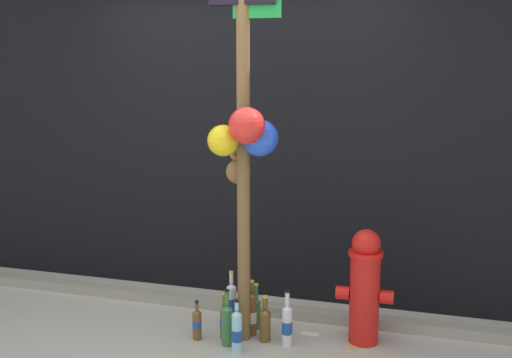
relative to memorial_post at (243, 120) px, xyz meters
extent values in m
cube|color=black|center=(-0.26, 0.97, 0.12)|extent=(10.00, 0.20, 3.33)
cube|color=gray|center=(-0.26, 0.48, -1.51)|extent=(8.00, 0.12, 0.08)
cylinder|color=brown|center=(-0.01, 0.02, -0.27)|extent=(0.09, 0.09, 2.56)
cube|color=#198C33|center=(0.09, 0.02, 0.71)|extent=(0.31, 0.05, 0.12)
sphere|color=blue|center=(0.11, 0.00, -0.12)|extent=(0.25, 0.25, 0.25)
sphere|color=yellow|center=(-0.10, -0.11, -0.13)|extent=(0.21, 0.21, 0.21)
sphere|color=green|center=(-0.12, 0.17, -0.15)|extent=(0.20, 0.20, 0.20)
sphere|color=red|center=(0.07, -0.16, -0.02)|extent=(0.24, 0.24, 0.24)
sphere|color=brown|center=(-0.08, 0.13, -0.37)|extent=(0.17, 0.17, 0.17)
sphere|color=brown|center=(-0.08, 0.13, -0.24)|extent=(0.12, 0.12, 0.12)
sphere|color=brown|center=(-0.12, 0.13, -0.20)|extent=(0.05, 0.05, 0.05)
sphere|color=brown|center=(-0.04, 0.13, -0.20)|extent=(0.05, 0.05, 0.05)
sphere|color=brown|center=(-0.08, 0.08, -0.24)|extent=(0.04, 0.04, 0.04)
cylinder|color=red|center=(0.81, 0.21, -1.23)|extent=(0.21, 0.21, 0.63)
cylinder|color=red|center=(0.81, 0.21, -0.90)|extent=(0.24, 0.24, 0.03)
sphere|color=red|center=(0.81, 0.21, -0.83)|extent=(0.20, 0.20, 0.20)
cylinder|color=red|center=(0.66, 0.21, -1.20)|extent=(0.09, 0.09, 0.09)
cylinder|color=red|center=(0.96, 0.21, -1.20)|extent=(0.09, 0.09, 0.09)
cylinder|color=brown|center=(0.15, 0.03, -1.44)|extent=(0.08, 0.08, 0.21)
cone|color=brown|center=(0.15, 0.03, -1.32)|extent=(0.08, 0.08, 0.03)
cylinder|color=brown|center=(0.15, 0.03, -1.27)|extent=(0.04, 0.04, 0.08)
cylinder|color=gold|center=(0.15, 0.03, -1.22)|extent=(0.04, 0.04, 0.01)
cylinder|color=silver|center=(-0.17, 0.23, -1.40)|extent=(0.07, 0.07, 0.29)
cone|color=silver|center=(-0.17, 0.23, -1.24)|extent=(0.07, 0.07, 0.03)
cylinder|color=silver|center=(-0.17, 0.23, -1.19)|extent=(0.03, 0.03, 0.08)
cylinder|color=#1E478C|center=(-0.17, 0.23, -1.39)|extent=(0.07, 0.07, 0.10)
cylinder|color=gold|center=(-0.17, 0.23, -1.14)|extent=(0.03, 0.03, 0.01)
cylinder|color=#93CCE0|center=(0.01, -0.19, -1.41)|extent=(0.07, 0.07, 0.27)
cone|color=#93CCE0|center=(0.01, -0.19, -1.26)|extent=(0.07, 0.07, 0.03)
cylinder|color=#93CCE0|center=(0.01, -0.19, -1.22)|extent=(0.03, 0.03, 0.06)
cylinder|color=#1E478C|center=(0.01, -0.19, -1.43)|extent=(0.07, 0.07, 0.08)
cylinder|color=black|center=(0.01, -0.19, -1.18)|extent=(0.03, 0.03, 0.01)
cylinder|color=brown|center=(0.03, 0.10, -1.40)|extent=(0.07, 0.07, 0.29)
cone|color=brown|center=(0.03, 0.10, -1.24)|extent=(0.07, 0.07, 0.03)
cylinder|color=brown|center=(0.03, 0.10, -1.19)|extent=(0.03, 0.03, 0.07)
cylinder|color=silver|center=(0.03, 0.10, -1.41)|extent=(0.07, 0.07, 0.08)
cylinder|color=gold|center=(0.03, 0.10, -1.15)|extent=(0.03, 0.03, 0.01)
cylinder|color=brown|center=(-0.32, -0.08, -1.45)|extent=(0.06, 0.06, 0.20)
cone|color=brown|center=(-0.32, -0.08, -1.34)|extent=(0.06, 0.06, 0.03)
cylinder|color=brown|center=(-0.32, -0.08, -1.30)|extent=(0.02, 0.02, 0.05)
cylinder|color=#1E478C|center=(-0.32, -0.08, -1.43)|extent=(0.07, 0.07, 0.05)
cylinder|color=black|center=(-0.32, -0.08, -1.27)|extent=(0.03, 0.03, 0.01)
cylinder|color=silver|center=(0.31, 0.00, -1.41)|extent=(0.07, 0.07, 0.27)
cone|color=silver|center=(0.31, 0.00, -1.26)|extent=(0.07, 0.07, 0.03)
cylinder|color=silver|center=(0.31, 0.00, -1.21)|extent=(0.03, 0.03, 0.09)
cylinder|color=#1E478C|center=(0.31, 0.00, -1.41)|extent=(0.07, 0.07, 0.09)
cylinder|color=black|center=(0.31, 0.00, -1.16)|extent=(0.04, 0.04, 0.01)
cylinder|color=brown|center=(-0.14, -0.01, -1.44)|extent=(0.06, 0.06, 0.21)
cone|color=brown|center=(-0.14, -0.01, -1.32)|extent=(0.06, 0.06, 0.02)
cylinder|color=brown|center=(-0.14, -0.01, -1.27)|extent=(0.02, 0.02, 0.09)
cylinder|color=#1E478C|center=(-0.14, -0.01, -1.43)|extent=(0.06, 0.06, 0.05)
cylinder|color=gold|center=(-0.14, -0.01, -1.21)|extent=(0.02, 0.02, 0.01)
cylinder|color=#337038|center=(0.03, 0.21, -1.44)|extent=(0.07, 0.07, 0.21)
cone|color=#337038|center=(0.03, 0.21, -1.33)|extent=(0.07, 0.07, 0.03)
cylinder|color=#337038|center=(0.03, 0.21, -1.26)|extent=(0.03, 0.03, 0.10)
cylinder|color=gold|center=(0.03, 0.21, -1.21)|extent=(0.03, 0.03, 0.01)
cylinder|color=#337038|center=(-0.09, -0.11, -1.41)|extent=(0.08, 0.08, 0.26)
cone|color=#337038|center=(-0.09, -0.11, -1.27)|extent=(0.08, 0.08, 0.03)
cylinder|color=#337038|center=(-0.09, -0.11, -1.21)|extent=(0.03, 0.03, 0.10)
cylinder|color=black|center=(-0.09, -0.11, -1.15)|extent=(0.04, 0.04, 0.01)
cube|color=tan|center=(0.74, 0.10, -1.54)|extent=(0.11, 0.14, 0.01)
cube|color=silver|center=(0.43, 0.23, -1.54)|extent=(0.14, 0.06, 0.01)
camera|label=1|loc=(1.19, -3.72, 0.29)|focal=41.52mm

